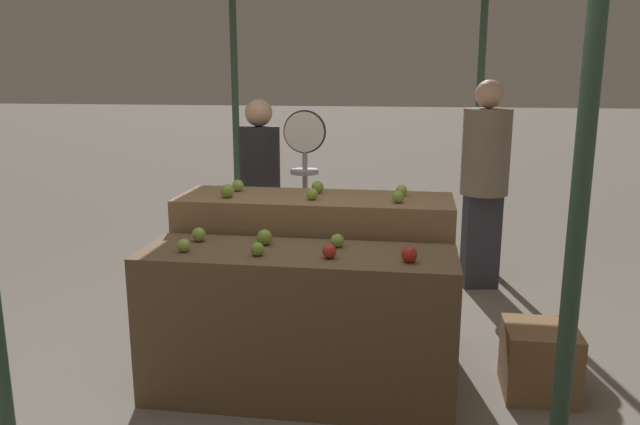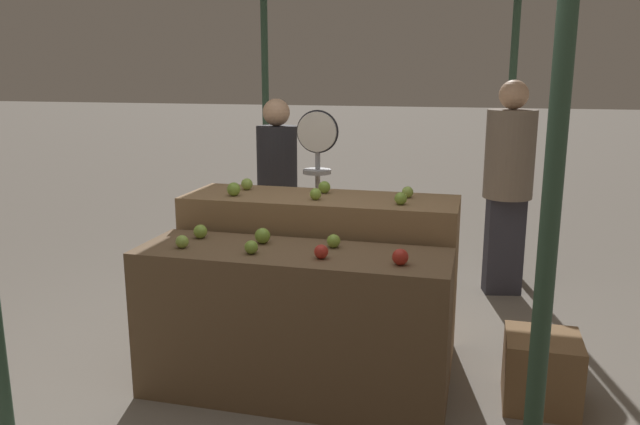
{
  "view_description": "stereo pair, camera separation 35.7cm",
  "coord_description": "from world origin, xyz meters",
  "px_view_note": "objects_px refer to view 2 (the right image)",
  "views": [
    {
      "loc": [
        0.6,
        -3.15,
        1.78
      ],
      "look_at": [
        0.08,
        0.3,
        0.99
      ],
      "focal_mm": 35.0,
      "sensor_mm": 36.0,
      "label": 1
    },
    {
      "loc": [
        0.95,
        -3.08,
        1.78
      ],
      "look_at": [
        0.08,
        0.3,
        0.99
      ],
      "focal_mm": 35.0,
      "sensor_mm": 36.0,
      "label": 2
    }
  ],
  "objects_px": {
    "produce_scale": "(317,168)",
    "person_vendor_at_scale": "(277,185)",
    "wooden_crate_side": "(541,371)",
    "person_customer_left": "(509,174)"
  },
  "relations": [
    {
      "from": "produce_scale",
      "to": "person_vendor_at_scale",
      "type": "xyz_separation_m",
      "value": [
        -0.41,
        0.33,
        -0.19
      ]
    },
    {
      "from": "produce_scale",
      "to": "person_vendor_at_scale",
      "type": "bearing_deg",
      "value": 141.38
    },
    {
      "from": "wooden_crate_side",
      "to": "person_customer_left",
      "type": "bearing_deg",
      "value": 95.08
    },
    {
      "from": "produce_scale",
      "to": "wooden_crate_side",
      "type": "distance_m",
      "value": 1.98
    },
    {
      "from": "person_vendor_at_scale",
      "to": "wooden_crate_side",
      "type": "relative_size",
      "value": 4.03
    },
    {
      "from": "produce_scale",
      "to": "person_vendor_at_scale",
      "type": "distance_m",
      "value": 0.56
    },
    {
      "from": "person_vendor_at_scale",
      "to": "person_customer_left",
      "type": "relative_size",
      "value": 0.92
    },
    {
      "from": "produce_scale",
      "to": "wooden_crate_side",
      "type": "xyz_separation_m",
      "value": [
        1.5,
        -0.91,
        -0.92
      ]
    },
    {
      "from": "person_vendor_at_scale",
      "to": "produce_scale",
      "type": "bearing_deg",
      "value": 122.45
    },
    {
      "from": "person_customer_left",
      "to": "wooden_crate_side",
      "type": "bearing_deg",
      "value": 82.91
    }
  ]
}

